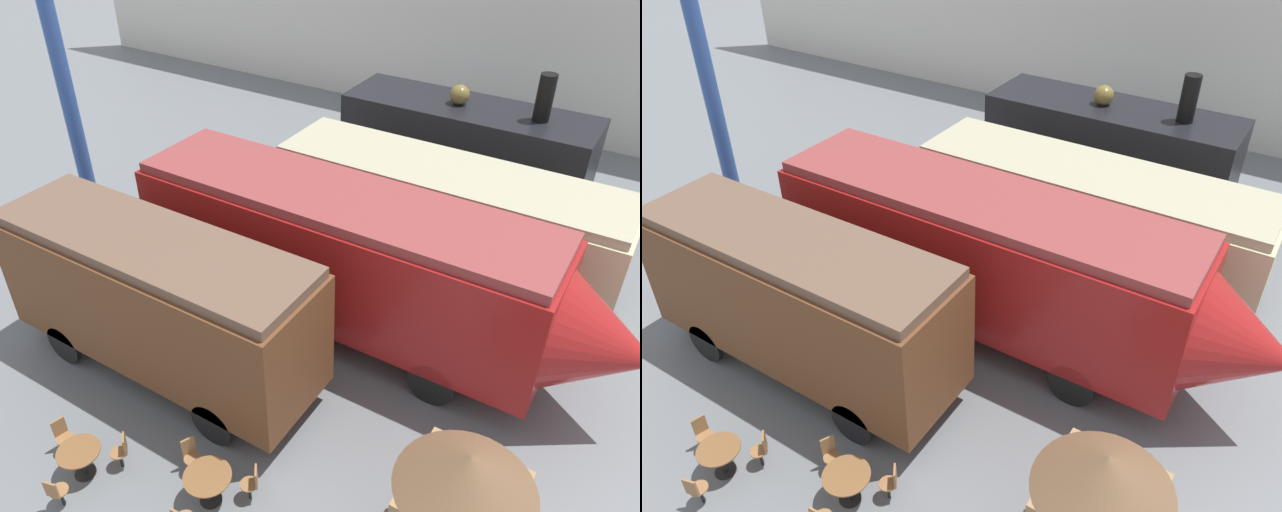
{
  "view_description": "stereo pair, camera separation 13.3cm",
  "coord_description": "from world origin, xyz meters",
  "views": [
    {
      "loc": [
        8.07,
        -10.42,
        10.94
      ],
      "look_at": [
        0.99,
        1.0,
        1.6
      ],
      "focal_mm": 35.0,
      "sensor_mm": 36.0,
      "label": 1
    },
    {
      "loc": [
        8.19,
        -10.35,
        10.94
      ],
      "look_at": [
        0.99,
        1.0,
        1.6
      ],
      "focal_mm": 35.0,
      "sensor_mm": 36.0,
      "label": 2
    }
  ],
  "objects": [
    {
      "name": "cafe_table_near",
      "position": [
        2.39,
        -5.32,
        0.61
      ],
      "size": [
        0.94,
        0.94,
        0.75
      ],
      "color": "black",
      "rests_on": "ground_plane"
    },
    {
      "name": "streamlined_locomotive",
      "position": [
        2.64,
        0.61,
        2.26
      ],
      "size": [
        12.59,
        2.79,
        3.87
      ],
      "color": "maroon",
      "rests_on": "ground_plane"
    },
    {
      "name": "cafe_chair_1",
      "position": [
        3.08,
        -4.84,
        0.51
      ],
      "size": [
        0.4,
        0.4,
        0.87
      ],
      "rotation": [
        0.0,
        0.0,
        10.04
      ],
      "color": "black",
      "rests_on": "ground_plane"
    },
    {
      "name": "cafe_chair_2",
      "position": [
        1.63,
        -4.97,
        0.51
      ],
      "size": [
        0.4,
        0.38,
        0.87
      ],
      "rotation": [
        0.0,
        0.0,
        12.13
      ],
      "color": "black",
      "rests_on": "ground_plane"
    },
    {
      "name": "cafe_chair_5",
      "position": [
        -0.97,
        -6.0,
        0.51
      ],
      "size": [
        0.38,
        0.36,
        0.87
      ],
      "rotation": [
        0.0,
        0.0,
        12.31
      ],
      "color": "black",
      "rests_on": "ground_plane"
    },
    {
      "name": "ground_plane",
      "position": [
        0.0,
        0.0,
        0.0
      ],
      "size": [
        80.0,
        80.0,
        0.0
      ],
      "primitive_type": "plane",
      "color": "slate"
    },
    {
      "name": "backdrop_wall",
      "position": [
        0.0,
        15.56,
        4.5
      ],
      "size": [
        44.0,
        0.15,
        9.0
      ],
      "color": "silver",
      "rests_on": "ground_plane"
    },
    {
      "name": "passenger_coach_vintage",
      "position": [
        3.03,
        4.44,
        1.91
      ],
      "size": [
        9.92,
        2.83,
        3.21
      ],
      "color": "beige",
      "rests_on": "ground_plane"
    },
    {
      "name": "visitor_person",
      "position": [
        1.32,
        -1.39,
        0.92
      ],
      "size": [
        0.34,
        0.34,
        1.7
      ],
      "color": "#262633",
      "rests_on": "ground_plane"
    },
    {
      "name": "support_pillar",
      "position": [
        -6.85,
        0.2,
        4.0
      ],
      "size": [
        0.44,
        0.44,
        8.0
      ],
      "color": "#2D519E",
      "rests_on": "ground_plane"
    },
    {
      "name": "passenger_coach_wooden",
      "position": [
        -0.79,
        -3.02,
        2.2
      ],
      "size": [
        7.74,
        2.45,
        3.77
      ],
      "color": "brown",
      "rests_on": "ground_plane"
    },
    {
      "name": "steam_locomotive",
      "position": [
        2.08,
        8.48,
        2.07
      ],
      "size": [
        8.13,
        2.63,
        4.9
      ],
      "color": "black",
      "rests_on": "ground_plane"
    },
    {
      "name": "cafe_chair_4",
      "position": [
        0.37,
        -5.63,
        0.51
      ],
      "size": [
        0.4,
        0.4,
        0.87
      ],
      "rotation": [
        0.0,
        0.0,
        10.22
      ],
      "color": "black",
      "rests_on": "ground_plane"
    },
    {
      "name": "cafe_chair_3",
      "position": [
        0.03,
        -6.98,
        0.51
      ],
      "size": [
        0.37,
        0.39,
        0.87
      ],
      "rotation": [
        0.0,
        0.0,
        8.13
      ],
      "color": "black",
      "rests_on": "ground_plane"
    },
    {
      "name": "ticket_kiosk",
      "position": [
        6.85,
        -4.05,
        1.67
      ],
      "size": [
        2.34,
        2.34,
        3.0
      ],
      "color": "#99754C",
      "rests_on": "ground_plane"
    },
    {
      "name": "cafe_table_mid",
      "position": [
        -0.19,
        -6.2,
        0.56
      ],
      "size": [
        0.87,
        0.87,
        0.71
      ],
      "color": "black",
      "rests_on": "ground_plane"
    }
  ]
}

